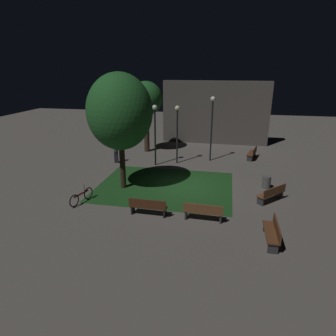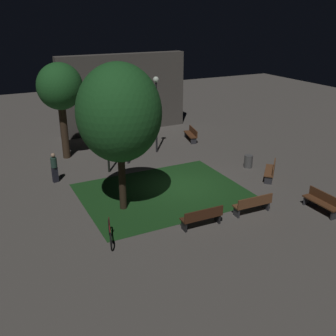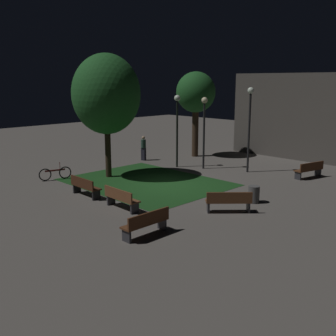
{
  "view_description": "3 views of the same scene",
  "coord_description": "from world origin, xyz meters",
  "px_view_note": "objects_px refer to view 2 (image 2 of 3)",
  "views": [
    {
      "loc": [
        2.11,
        -16.05,
        6.73
      ],
      "look_at": [
        -1.17,
        0.13,
        1.04
      ],
      "focal_mm": 31.31,
      "sensor_mm": 36.0,
      "label": 1
    },
    {
      "loc": [
        -8.99,
        -16.08,
        8.33
      ],
      "look_at": [
        -0.78,
        0.26,
        1.06
      ],
      "focal_mm": 41.92,
      "sensor_mm": 36.0,
      "label": 2
    },
    {
      "loc": [
        13.81,
        -13.67,
        5.15
      ],
      "look_at": [
        -0.76,
        0.81,
        0.67
      ],
      "focal_mm": 43.12,
      "sensor_mm": 36.0,
      "label": 3
    }
  ],
  "objects_px": {
    "bench_corner": "(191,134)",
    "trash_bin": "(248,161)",
    "tree_back_left": "(60,88)",
    "bicycle": "(110,234)",
    "lamp_post_near_wall": "(106,121)",
    "lamp_post_plaza_east": "(126,116)",
    "bench_front_right": "(322,202)",
    "pedestrian": "(54,167)",
    "tree_near_wall": "(119,113)",
    "bench_lawn_edge": "(202,217)",
    "lamp_post_plaza_west": "(156,102)",
    "bench_path_side": "(253,204)",
    "bench_by_lamp": "(271,170)"
  },
  "relations": [
    {
      "from": "lamp_post_plaza_west",
      "to": "bench_by_lamp",
      "type": "bearing_deg",
      "value": -61.32
    },
    {
      "from": "bench_front_right",
      "to": "pedestrian",
      "type": "relative_size",
      "value": 1.12
    },
    {
      "from": "lamp_post_plaza_east",
      "to": "trash_bin",
      "type": "bearing_deg",
      "value": -31.8
    },
    {
      "from": "bench_path_side",
      "to": "trash_bin",
      "type": "relative_size",
      "value": 2.47
    },
    {
      "from": "bench_path_side",
      "to": "tree_near_wall",
      "type": "xyz_separation_m",
      "value": [
        -4.94,
        3.06,
        3.94
      ]
    },
    {
      "from": "bench_corner",
      "to": "trash_bin",
      "type": "relative_size",
      "value": 2.53
    },
    {
      "from": "bench_path_side",
      "to": "lamp_post_plaza_west",
      "type": "distance_m",
      "value": 9.81
    },
    {
      "from": "lamp_post_plaza_west",
      "to": "bicycle",
      "type": "height_order",
      "value": "lamp_post_plaza_west"
    },
    {
      "from": "bench_lawn_edge",
      "to": "bicycle",
      "type": "distance_m",
      "value": 3.83
    },
    {
      "from": "bench_lawn_edge",
      "to": "lamp_post_plaza_west",
      "type": "bearing_deg",
      "value": 76.08
    },
    {
      "from": "bench_path_side",
      "to": "trash_bin",
      "type": "xyz_separation_m",
      "value": [
        3.29,
        4.62,
        -0.11
      ]
    },
    {
      "from": "bench_by_lamp",
      "to": "bench_lawn_edge",
      "type": "bearing_deg",
      "value": -155.27
    },
    {
      "from": "bench_lawn_edge",
      "to": "bench_corner",
      "type": "height_order",
      "value": "same"
    },
    {
      "from": "lamp_post_plaza_west",
      "to": "pedestrian",
      "type": "relative_size",
      "value": 2.97
    },
    {
      "from": "bench_lawn_edge",
      "to": "tree_back_left",
      "type": "distance_m",
      "value": 12.01
    },
    {
      "from": "bench_lawn_edge",
      "to": "lamp_post_plaza_east",
      "type": "height_order",
      "value": "lamp_post_plaza_east"
    },
    {
      "from": "bench_corner",
      "to": "tree_back_left",
      "type": "bearing_deg",
      "value": 177.0
    },
    {
      "from": "bench_path_side",
      "to": "trash_bin",
      "type": "bearing_deg",
      "value": 54.52
    },
    {
      "from": "lamp_post_near_wall",
      "to": "lamp_post_plaza_east",
      "type": "distance_m",
      "value": 1.64
    },
    {
      "from": "bench_corner",
      "to": "pedestrian",
      "type": "distance_m",
      "value": 10.44
    },
    {
      "from": "lamp_post_near_wall",
      "to": "bicycle",
      "type": "height_order",
      "value": "lamp_post_near_wall"
    },
    {
      "from": "trash_bin",
      "to": "lamp_post_plaza_west",
      "type": "bearing_deg",
      "value": 126.77
    },
    {
      "from": "bench_path_side",
      "to": "bench_front_right",
      "type": "relative_size",
      "value": 1.01
    },
    {
      "from": "trash_bin",
      "to": "bench_path_side",
      "type": "bearing_deg",
      "value": -125.48
    },
    {
      "from": "trash_bin",
      "to": "bicycle",
      "type": "relative_size",
      "value": 0.44
    },
    {
      "from": "lamp_post_near_wall",
      "to": "lamp_post_plaza_west",
      "type": "bearing_deg",
      "value": 25.96
    },
    {
      "from": "lamp_post_plaza_east",
      "to": "pedestrian",
      "type": "height_order",
      "value": "lamp_post_plaza_east"
    },
    {
      "from": "bench_corner",
      "to": "bicycle",
      "type": "bearing_deg",
      "value": -133.28
    },
    {
      "from": "bench_by_lamp",
      "to": "lamp_post_plaza_east",
      "type": "height_order",
      "value": "lamp_post_plaza_east"
    },
    {
      "from": "tree_near_wall",
      "to": "lamp_post_plaza_east",
      "type": "height_order",
      "value": "tree_near_wall"
    },
    {
      "from": "tree_near_wall",
      "to": "bench_lawn_edge",
      "type": "bearing_deg",
      "value": -52.77
    },
    {
      "from": "tree_back_left",
      "to": "lamp_post_plaza_east",
      "type": "height_order",
      "value": "tree_back_left"
    },
    {
      "from": "bench_front_right",
      "to": "pedestrian",
      "type": "xyz_separation_m",
      "value": [
        -9.98,
        8.68,
        0.37
      ]
    },
    {
      "from": "bench_corner",
      "to": "bench_front_right",
      "type": "distance_m",
      "value": 11.73
    },
    {
      "from": "bench_front_right",
      "to": "tree_near_wall",
      "type": "xyz_separation_m",
      "value": [
        -7.84,
        4.27,
        3.94
      ]
    },
    {
      "from": "bench_lawn_edge",
      "to": "bench_by_lamp",
      "type": "bearing_deg",
      "value": 24.73
    },
    {
      "from": "bench_lawn_edge",
      "to": "lamp_post_plaza_east",
      "type": "xyz_separation_m",
      "value": [
        -0.04,
        8.31,
        2.41
      ]
    },
    {
      "from": "bench_by_lamp",
      "to": "bicycle",
      "type": "xyz_separation_m",
      "value": [
        -9.75,
        -2.09,
        -0.14
      ]
    },
    {
      "from": "bench_lawn_edge",
      "to": "lamp_post_near_wall",
      "type": "bearing_deg",
      "value": 101.15
    },
    {
      "from": "bench_lawn_edge",
      "to": "trash_bin",
      "type": "distance_m",
      "value": 7.51
    },
    {
      "from": "bench_by_lamp",
      "to": "pedestrian",
      "type": "relative_size",
      "value": 1.01
    },
    {
      "from": "bench_lawn_edge",
      "to": "lamp_post_plaza_west",
      "type": "xyz_separation_m",
      "value": [
        2.33,
        9.41,
        2.74
      ]
    },
    {
      "from": "bicycle",
      "to": "tree_back_left",
      "type": "bearing_deg",
      "value": 86.05
    },
    {
      "from": "lamp_post_near_wall",
      "to": "bench_by_lamp",
      "type": "bearing_deg",
      "value": -32.74
    },
    {
      "from": "bench_lawn_edge",
      "to": "bench_front_right",
      "type": "height_order",
      "value": "same"
    },
    {
      "from": "lamp_post_plaza_west",
      "to": "lamp_post_plaza_east",
      "type": "height_order",
      "value": "lamp_post_plaza_west"
    },
    {
      "from": "bench_lawn_edge",
      "to": "bicycle",
      "type": "bearing_deg",
      "value": 170.11
    },
    {
      "from": "lamp_post_plaza_east",
      "to": "tree_back_left",
      "type": "bearing_deg",
      "value": 138.56
    },
    {
      "from": "pedestrian",
      "to": "tree_back_left",
      "type": "bearing_deg",
      "value": 68.21
    },
    {
      "from": "bench_corner",
      "to": "lamp_post_plaza_east",
      "type": "xyz_separation_m",
      "value": [
        -5.56,
        -2.22,
        2.41
      ]
    }
  ]
}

